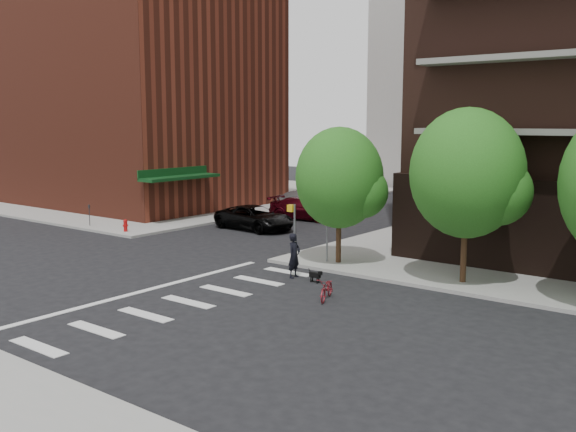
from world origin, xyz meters
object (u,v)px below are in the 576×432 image
(parked_car_maroon, at_px, (305,209))
(parked_car_silver, at_px, (311,201))
(scooter, at_px, (327,289))
(parked_car_black, at_px, (255,218))
(fire_hydrant, at_px, (125,225))
(dog_walker, at_px, (294,256))

(parked_car_maroon, relative_size, parked_car_silver, 1.02)
(parked_car_maroon, bearing_deg, scooter, -145.70)
(parked_car_black, xyz_separation_m, parked_car_silver, (-1.64, 8.20, 0.09))
(scooter, bearing_deg, fire_hydrant, 144.48)
(parked_car_maroon, relative_size, scooter, 3.15)
(fire_hydrant, xyz_separation_m, parked_car_silver, (3.36, 14.05, 0.27))
(parked_car_silver, xyz_separation_m, scooter, (14.00, -18.48, -0.40))
(scooter, distance_m, dog_walker, 3.70)
(parked_car_maroon, bearing_deg, parked_car_silver, 24.45)
(parked_car_black, height_order, parked_car_silver, parked_car_silver)
(parked_car_maroon, distance_m, parked_car_silver, 3.42)
(parked_car_black, relative_size, scooter, 3.28)
(dog_walker, bearing_deg, fire_hydrant, 77.42)
(parked_car_black, xyz_separation_m, scooter, (12.35, -10.28, -0.31))
(parked_car_black, distance_m, scooter, 16.07)
(parked_car_black, distance_m, parked_car_maroon, 5.21)
(parked_car_maroon, height_order, scooter, parked_car_maroon)
(fire_hydrant, relative_size, scooter, 0.45)
(parked_car_black, bearing_deg, dog_walker, -126.84)
(parked_car_black, bearing_deg, parked_car_silver, 16.07)
(parked_car_black, bearing_deg, scooter, -125.01)
(parked_car_silver, relative_size, dog_walker, 2.65)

